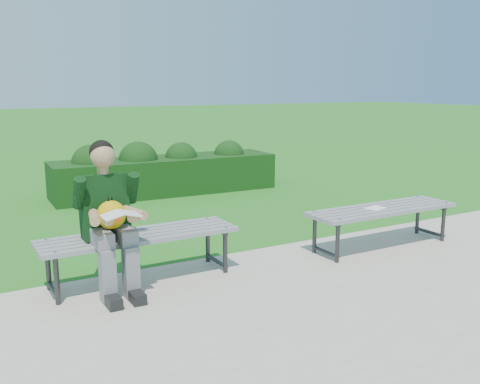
% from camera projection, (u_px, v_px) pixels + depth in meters
% --- Properties ---
extents(ground, '(80.00, 80.00, 0.00)m').
position_uv_depth(ground, '(256.00, 251.00, 5.89)').
color(ground, '#21721A').
rests_on(ground, ground).
extents(walkway, '(30.00, 3.50, 0.02)m').
position_uv_depth(walkway, '(366.00, 306.00, 4.39)').
color(walkway, beige).
rests_on(walkway, ground).
extents(hedge, '(3.77, 1.06, 0.89)m').
position_uv_depth(hedge, '(162.00, 171.00, 8.98)').
color(hedge, '#154315').
rests_on(hedge, ground).
extents(bench_left, '(1.80, 0.50, 0.46)m').
position_uv_depth(bench_left, '(140.00, 239.00, 4.87)').
color(bench_left, gray).
rests_on(bench_left, walkway).
extents(bench_right, '(1.80, 0.50, 0.46)m').
position_uv_depth(bench_right, '(382.00, 212.00, 5.91)').
color(bench_right, gray).
rests_on(bench_right, walkway).
extents(seated_boy, '(0.56, 0.76, 1.31)m').
position_uv_depth(seated_boy, '(109.00, 213.00, 4.58)').
color(seated_boy, slate).
rests_on(seated_boy, walkway).
extents(paper_sheet, '(0.25, 0.21, 0.01)m').
position_uv_depth(paper_sheet, '(376.00, 208.00, 5.85)').
color(paper_sheet, white).
rests_on(paper_sheet, bench_right).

